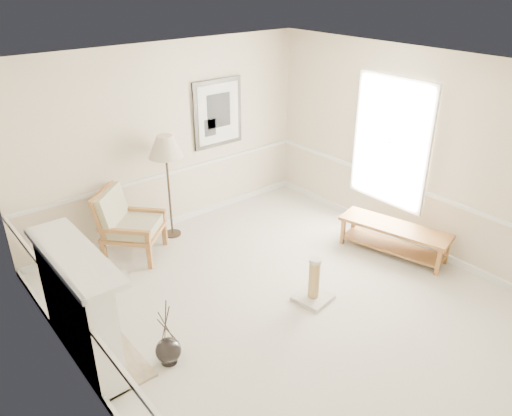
{
  "coord_description": "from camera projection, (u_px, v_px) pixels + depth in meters",
  "views": [
    {
      "loc": [
        -3.56,
        -3.83,
        3.9
      ],
      "look_at": [
        0.11,
        0.7,
        1.02
      ],
      "focal_mm": 35.0,
      "sensor_mm": 36.0,
      "label": 1
    }
  ],
  "objects": [
    {
      "name": "fireplace",
      "position": [
        80.0,
        309.0,
        5.22
      ],
      "size": [
        0.64,
        1.64,
        1.31
      ],
      "color": "white",
      "rests_on": "ground"
    },
    {
      "name": "bench",
      "position": [
        394.0,
        235.0,
        7.31
      ],
      "size": [
        0.87,
        1.67,
        0.46
      ],
      "rotation": [
        0.0,
        0.0,
        0.26
      ],
      "color": "#945F2F",
      "rests_on": "ground"
    },
    {
      "name": "scratching_post",
      "position": [
        314.0,
        287.0,
        6.34
      ],
      "size": [
        0.49,
        0.49,
        0.6
      ],
      "rotation": [
        0.0,
        0.0,
        0.17
      ],
      "color": "beige",
      "rests_on": "ground"
    },
    {
      "name": "floor_vase",
      "position": [
        168.0,
        351.0,
        5.35
      ],
      "size": [
        0.28,
        0.28,
        0.82
      ],
      "rotation": [
        0.0,
        0.0,
        0.33
      ],
      "color": "black",
      "rests_on": "ground"
    },
    {
      "name": "room",
      "position": [
        292.0,
        160.0,
        5.71
      ],
      "size": [
        5.04,
        5.54,
        2.92
      ],
      "color": "beige",
      "rests_on": "ground"
    },
    {
      "name": "ground",
      "position": [
        283.0,
        300.0,
        6.4
      ],
      "size": [
        5.5,
        5.5,
        0.0
      ],
      "primitive_type": "plane",
      "color": "silver",
      "rests_on": "ground"
    },
    {
      "name": "floor_lamp",
      "position": [
        165.0,
        149.0,
        7.32
      ],
      "size": [
        0.61,
        0.61,
        1.64
      ],
      "rotation": [
        0.0,
        0.0,
        0.2
      ],
      "color": "black",
      "rests_on": "ground"
    },
    {
      "name": "armchair",
      "position": [
        125.0,
        221.0,
        7.19
      ],
      "size": [
        1.12,
        1.12,
        1.02
      ],
      "rotation": [
        0.0,
        0.0,
        0.75
      ],
      "color": "#945F2F",
      "rests_on": "ground"
    }
  ]
}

